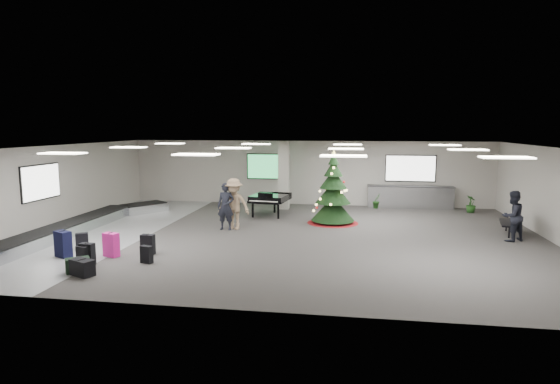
% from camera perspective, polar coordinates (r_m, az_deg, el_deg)
% --- Properties ---
extents(ground, '(18.00, 18.00, 0.00)m').
position_cam_1_polar(ground, '(16.92, 1.03, -5.35)').
color(ground, '#363331').
rests_on(ground, ground).
extents(room_envelope, '(18.02, 14.02, 3.21)m').
position_cam_1_polar(room_envelope, '(17.26, 0.10, 2.76)').
color(room_envelope, '#ABA49C').
rests_on(room_envelope, ground).
extents(baggage_carousel, '(2.28, 9.71, 0.43)m').
position_cam_1_polar(baggage_carousel, '(19.46, -22.57, -3.57)').
color(baggage_carousel, silver).
rests_on(baggage_carousel, ground).
extents(service_counter, '(4.05, 0.65, 1.08)m').
position_cam_1_polar(service_counter, '(23.36, 15.58, -0.58)').
color(service_counter, silver).
rests_on(service_counter, ground).
extents(suitcase_0, '(0.43, 0.26, 0.65)m').
position_cam_1_polar(suitcase_0, '(14.43, -22.44, -7.01)').
color(suitcase_0, black).
rests_on(suitcase_0, ground).
extents(suitcase_1, '(0.41, 0.31, 0.58)m').
position_cam_1_polar(suitcase_1, '(14.39, -22.89, -7.21)').
color(suitcase_1, black).
rests_on(suitcase_1, ground).
extents(pink_suitcase, '(0.52, 0.40, 0.74)m').
position_cam_1_polar(pink_suitcase, '(15.08, -19.89, -6.07)').
color(pink_suitcase, '#F21F97').
rests_on(pink_suitcase, ground).
extents(suitcase_3, '(0.42, 0.25, 0.64)m').
position_cam_1_polar(suitcase_3, '(15.01, -15.81, -6.17)').
color(suitcase_3, black).
rests_on(suitcase_3, ground).
extents(navy_suitcase, '(0.60, 0.50, 0.82)m').
position_cam_1_polar(navy_suitcase, '(15.56, -24.93, -5.78)').
color(navy_suitcase, black).
rests_on(navy_suitcase, ground).
extents(green_duffel, '(0.65, 0.60, 0.42)m').
position_cam_1_polar(green_duffel, '(13.86, -23.44, -8.18)').
color(green_duffel, black).
rests_on(green_duffel, ground).
extents(suitcase_7, '(0.39, 0.28, 0.52)m').
position_cam_1_polar(suitcase_7, '(14.10, -15.95, -7.33)').
color(suitcase_7, black).
rests_on(suitcase_7, ground).
extents(suitcase_8, '(0.43, 0.37, 0.57)m').
position_cam_1_polar(suitcase_8, '(16.23, -22.99, -5.58)').
color(suitcase_8, black).
rests_on(suitcase_8, ground).
extents(black_duffel, '(0.74, 0.59, 0.45)m').
position_cam_1_polar(black_duffel, '(13.53, -22.96, -8.47)').
color(black_duffel, black).
rests_on(black_duffel, ground).
extents(christmas_tree, '(2.09, 2.09, 2.98)m').
position_cam_1_polar(christmas_tree, '(19.08, 6.48, -0.76)').
color(christmas_tree, '#681509').
rests_on(christmas_tree, ground).
extents(grand_piano, '(1.70, 2.07, 1.09)m').
position_cam_1_polar(grand_piano, '(20.60, -1.27, -0.76)').
color(grand_piano, black).
rests_on(grand_piano, ground).
extents(bench, '(0.84, 1.60, 0.96)m').
position_cam_1_polar(bench, '(18.96, 26.36, -3.06)').
color(bench, black).
rests_on(bench, ground).
extents(traveler_a, '(0.67, 0.46, 1.79)m').
position_cam_1_polar(traveler_a, '(17.85, -6.63, -1.77)').
color(traveler_a, black).
rests_on(traveler_a, ground).
extents(traveler_b, '(1.37, 0.94, 1.96)m').
position_cam_1_polar(traveler_b, '(17.90, -5.65, -1.46)').
color(traveler_b, '#9C7E60').
rests_on(traveler_b, ground).
extents(traveler_bench, '(1.07, 1.01, 1.75)m').
position_cam_1_polar(traveler_bench, '(17.82, 26.48, -2.64)').
color(traveler_bench, black).
rests_on(traveler_bench, ground).
extents(potted_plant_left, '(0.49, 0.51, 0.74)m').
position_cam_1_polar(potted_plant_left, '(22.99, 11.67, -1.04)').
color(potted_plant_left, '#123A15').
rests_on(potted_plant_left, ground).
extents(potted_plant_right, '(0.58, 0.58, 0.79)m').
position_cam_1_polar(potted_plant_right, '(23.08, 22.25, -1.37)').
color(potted_plant_right, '#123A15').
rests_on(potted_plant_right, ground).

